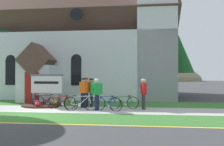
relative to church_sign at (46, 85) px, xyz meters
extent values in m
plane|color=#3D3D3F|center=(0.50, 0.34, -1.29)|extent=(140.00, 140.00, 0.00)
cube|color=#B7B5AD|center=(1.31, -1.82, -1.28)|extent=(32.00, 2.40, 0.01)
cube|color=#38722D|center=(1.31, -4.17, -1.28)|extent=(32.00, 2.30, 0.01)
cube|color=#38722D|center=(1.31, 0.86, -1.28)|extent=(24.00, 2.96, 0.01)
cube|color=yellow|center=(1.31, -5.46, -1.28)|extent=(28.00, 0.16, 0.01)
cube|color=silver|center=(1.31, 7.66, 1.31)|extent=(14.68, 10.63, 5.19)
cube|color=brown|center=(1.31, 7.66, 5.61)|extent=(15.18, 10.83, 10.83)
cube|color=silver|center=(7.22, 3.78, 4.41)|extent=(2.87, 2.87, 11.40)
cube|color=silver|center=(-1.33, 1.54, 0.01)|extent=(2.40, 1.60, 2.60)
cube|color=brown|center=(-1.33, 1.54, 1.66)|extent=(2.40, 1.80, 2.40)
cube|color=maroon|center=(-1.33, 0.72, -0.24)|extent=(1.00, 0.06, 2.10)
cube|color=black|center=(-3.83, 2.31, 0.81)|extent=(0.76, 0.06, 1.90)
cone|color=black|center=(-3.83, 2.31, 1.76)|extent=(0.80, 0.06, 0.80)
cube|color=black|center=(1.31, 2.31, 0.81)|extent=(0.76, 0.06, 1.90)
cone|color=black|center=(1.31, 2.31, 1.76)|extent=(0.80, 0.06, 0.80)
cylinder|color=black|center=(1.31, 2.31, 5.10)|extent=(0.90, 0.06, 0.90)
cube|color=slate|center=(-0.88, 0.07, -0.92)|extent=(0.12, 0.12, 0.74)
cube|color=slate|center=(0.88, -0.07, -0.92)|extent=(0.12, 0.12, 0.74)
cube|color=white|center=(0.00, 0.00, 0.00)|extent=(2.10, 0.24, 1.10)
cube|color=slate|center=(0.00, 0.00, 0.61)|extent=(2.23, 0.29, 0.12)
cube|color=black|center=(0.00, -0.04, 0.13)|extent=(1.68, 0.14, 0.16)
cylinder|color=#382319|center=(0.00, -0.46, -1.24)|extent=(2.58, 2.58, 0.10)
ellipsoid|color=gold|center=(0.73, -0.56, -1.07)|extent=(0.36, 0.36, 0.24)
ellipsoid|color=#CC338C|center=(0.00, 0.09, -1.07)|extent=(0.36, 0.36, 0.24)
ellipsoid|color=#CC338C|center=(-0.44, -0.43, -1.07)|extent=(0.36, 0.36, 0.24)
ellipsoid|color=red|center=(0.08, -1.40, -1.07)|extent=(0.36, 0.36, 0.24)
torus|color=black|center=(2.03, -1.61, -0.95)|extent=(0.70, 0.05, 0.70)
torus|color=black|center=(1.04, -1.59, -0.95)|extent=(0.70, 0.05, 0.70)
cylinder|color=#A51E19|center=(1.38, -1.60, -0.80)|extent=(0.54, 0.05, 0.43)
cylinder|color=#A51E19|center=(1.49, -1.60, -0.60)|extent=(0.73, 0.05, 0.05)
cylinder|color=#A51E19|center=(1.74, -1.61, -0.80)|extent=(0.25, 0.04, 0.43)
cylinder|color=#A51E19|center=(1.83, -1.61, -0.98)|extent=(0.40, 0.05, 0.09)
cylinder|color=#A51E19|center=(1.94, -1.61, -0.77)|extent=(0.21, 0.04, 0.38)
cylinder|color=#A51E19|center=(1.08, -1.59, -0.78)|extent=(0.12, 0.04, 0.36)
ellipsoid|color=black|center=(1.85, -1.61, -0.56)|extent=(0.24, 0.09, 0.05)
cylinder|color=silver|center=(1.12, -1.59, -0.58)|extent=(0.44, 0.04, 0.03)
cylinder|color=silver|center=(1.63, -1.60, -1.00)|extent=(0.18, 0.02, 0.18)
torus|color=black|center=(5.53, -1.13, -0.96)|extent=(0.68, 0.23, 0.70)
torus|color=black|center=(4.51, -1.43, -0.96)|extent=(0.68, 0.23, 0.70)
cylinder|color=#19723F|center=(4.86, -1.33, -0.81)|extent=(0.56, 0.19, 0.43)
cylinder|color=#19723F|center=(4.97, -1.29, -0.60)|extent=(0.77, 0.25, 0.05)
cylinder|color=#19723F|center=(5.24, -1.22, -0.80)|extent=(0.26, 0.11, 0.43)
cylinder|color=#19723F|center=(5.33, -1.19, -0.98)|extent=(0.42, 0.15, 0.09)
cylinder|color=#19723F|center=(5.44, -1.16, -0.78)|extent=(0.22, 0.10, 0.38)
cylinder|color=#19723F|center=(4.56, -1.42, -0.78)|extent=(0.13, 0.07, 0.35)
ellipsoid|color=black|center=(5.35, -1.18, -0.57)|extent=(0.25, 0.14, 0.05)
cylinder|color=silver|center=(4.60, -1.40, -0.59)|extent=(0.43, 0.15, 0.03)
cylinder|color=silver|center=(5.13, -1.25, -1.00)|extent=(0.18, 0.07, 0.18)
torus|color=black|center=(2.27, -2.19, -0.93)|extent=(0.74, 0.17, 0.75)
torus|color=black|center=(3.31, -1.99, -0.93)|extent=(0.74, 0.17, 0.75)
cylinder|color=#B7B7BC|center=(2.95, -2.06, -0.76)|extent=(0.57, 0.14, 0.48)
cylinder|color=#B7B7BC|center=(2.84, -2.08, -0.53)|extent=(0.77, 0.18, 0.04)
cylinder|color=#B7B7BC|center=(2.57, -2.13, -0.76)|extent=(0.27, 0.08, 0.47)
cylinder|color=#B7B7BC|center=(2.48, -2.15, -0.96)|extent=(0.42, 0.11, 0.09)
cylinder|color=#B7B7BC|center=(2.36, -2.17, -0.73)|extent=(0.22, 0.08, 0.41)
cylinder|color=#B7B7BC|center=(3.26, -2.00, -0.73)|extent=(0.12, 0.06, 0.41)
ellipsoid|color=black|center=(2.46, -2.15, -0.50)|extent=(0.25, 0.12, 0.05)
cylinder|color=silver|center=(3.22, -2.01, -0.51)|extent=(0.44, 0.11, 0.03)
cylinder|color=silver|center=(2.69, -2.11, -0.98)|extent=(0.18, 0.05, 0.18)
torus|color=black|center=(4.67, -2.19, -0.94)|extent=(0.69, 0.32, 0.74)
torus|color=black|center=(3.73, -1.80, -0.94)|extent=(0.69, 0.32, 0.74)
cylinder|color=#194CA5|center=(4.05, -1.93, -0.77)|extent=(0.52, 0.25, 0.48)
cylinder|color=#194CA5|center=(4.15, -1.97, -0.53)|extent=(0.71, 0.32, 0.05)
cylinder|color=#194CA5|center=(4.40, -2.07, -0.76)|extent=(0.25, 0.13, 0.48)
cylinder|color=#194CA5|center=(4.48, -2.11, -0.96)|extent=(0.39, 0.19, 0.09)
cylinder|color=#194CA5|center=(4.58, -2.15, -0.73)|extent=(0.21, 0.12, 0.43)
cylinder|color=#194CA5|center=(3.77, -1.81, -0.74)|extent=(0.12, 0.08, 0.40)
ellipsoid|color=black|center=(4.50, -2.12, -0.49)|extent=(0.25, 0.17, 0.05)
cylinder|color=silver|center=(3.81, -1.83, -0.52)|extent=(0.42, 0.20, 0.03)
cylinder|color=silver|center=(4.29, -2.03, -0.99)|extent=(0.17, 0.09, 0.18)
torus|color=black|center=(1.06, -1.42, -0.94)|extent=(0.73, 0.09, 0.73)
torus|color=black|center=(0.07, -1.34, -0.94)|extent=(0.73, 0.09, 0.73)
cylinder|color=black|center=(0.41, -1.36, -0.77)|extent=(0.55, 0.08, 0.47)
cylinder|color=black|center=(0.52, -1.37, -0.55)|extent=(0.74, 0.09, 0.04)
cylinder|color=black|center=(0.78, -1.39, -0.77)|extent=(0.25, 0.06, 0.45)
cylinder|color=black|center=(0.86, -1.40, -0.97)|extent=(0.41, 0.07, 0.09)
cylinder|color=black|center=(0.97, -1.41, -0.75)|extent=(0.22, 0.05, 0.40)
cylinder|color=black|center=(0.11, -1.34, -0.75)|extent=(0.12, 0.04, 0.39)
ellipsoid|color=black|center=(0.88, -1.40, -0.52)|extent=(0.25, 0.10, 0.05)
cylinder|color=silver|center=(0.15, -1.34, -0.53)|extent=(0.44, 0.06, 0.03)
cylinder|color=silver|center=(0.67, -1.38, -0.99)|extent=(0.18, 0.03, 0.18)
cylinder|color=#191E38|center=(3.10, -0.75, -0.86)|extent=(0.15, 0.15, 0.84)
cylinder|color=#191E38|center=(3.03, -0.61, -0.86)|extent=(0.15, 0.15, 0.84)
cube|color=green|center=(3.06, -0.68, -0.14)|extent=(0.37, 0.51, 0.61)
sphere|color=tan|center=(3.06, -0.68, 0.28)|extent=(0.22, 0.22, 0.22)
ellipsoid|color=black|center=(3.06, -0.68, 0.34)|extent=(0.34, 0.32, 0.15)
cylinder|color=green|center=(3.14, -0.95, -0.11)|extent=(0.09, 0.20, 0.56)
cylinder|color=green|center=(2.98, -0.40, -0.11)|extent=(0.09, 0.14, 0.56)
cylinder|color=#191E38|center=(2.78, -1.19, -0.85)|extent=(0.15, 0.15, 0.86)
cylinder|color=#191E38|center=(2.59, -1.07, -0.85)|extent=(0.15, 0.15, 0.86)
cube|color=#E55914|center=(2.69, -1.13, -0.11)|extent=(0.52, 0.43, 0.63)
sphere|color=beige|center=(2.69, -1.13, 0.32)|extent=(0.22, 0.22, 0.22)
ellipsoid|color=black|center=(2.69, -1.13, 0.38)|extent=(0.35, 0.36, 0.16)
cylinder|color=#E55914|center=(2.91, -1.32, -0.08)|extent=(0.09, 0.19, 0.57)
cylinder|color=#E55914|center=(2.46, -0.94, -0.08)|extent=(0.09, 0.21, 0.57)
cylinder|color=#2D2D33|center=(2.81, -0.68, -0.85)|extent=(0.15, 0.15, 0.86)
cylinder|color=#2D2D33|center=(2.69, -0.65, -0.85)|extent=(0.15, 0.15, 0.86)
cube|color=#E55914|center=(2.75, -0.66, -0.11)|extent=(0.52, 0.32, 0.63)
sphere|color=beige|center=(2.75, -0.66, 0.32)|extent=(0.22, 0.22, 0.22)
ellipsoid|color=red|center=(2.75, -0.66, 0.38)|extent=(0.30, 0.33, 0.16)
cylinder|color=#E55914|center=(3.02, -0.77, -0.08)|extent=(0.09, 0.18, 0.57)
cylinder|color=#E55914|center=(2.47, -0.55, -0.08)|extent=(0.09, 0.10, 0.57)
cylinder|color=#191E38|center=(3.61, -2.07, -0.86)|extent=(0.15, 0.15, 0.84)
cylinder|color=#191E38|center=(3.68, -2.00, -0.86)|extent=(0.15, 0.15, 0.84)
cube|color=green|center=(3.64, -2.04, -0.13)|extent=(0.47, 0.48, 0.62)
sphere|color=beige|center=(3.64, -2.04, 0.28)|extent=(0.22, 0.22, 0.22)
ellipsoid|color=silver|center=(3.64, -2.04, 0.34)|extent=(0.36, 0.35, 0.15)
cylinder|color=green|center=(3.42, -2.22, -0.10)|extent=(0.09, 0.17, 0.56)
cylinder|color=green|center=(3.87, -1.85, -0.10)|extent=(0.09, 0.21, 0.56)
cylinder|color=#2D2D33|center=(6.10, -1.29, -0.87)|extent=(0.15, 0.15, 0.84)
cylinder|color=#2D2D33|center=(6.15, -1.44, -0.87)|extent=(0.15, 0.15, 0.84)
cube|color=red|center=(6.12, -1.36, -0.15)|extent=(0.32, 0.51, 0.61)
sphere|color=tan|center=(6.12, -1.36, 0.27)|extent=(0.22, 0.22, 0.22)
ellipsoid|color=silver|center=(6.12, -1.36, 0.33)|extent=(0.32, 0.29, 0.15)
cylinder|color=red|center=(6.08, -1.08, -0.12)|extent=(0.09, 0.13, 0.55)
cylinder|color=red|center=(6.16, -1.65, -0.12)|extent=(0.09, 0.12, 0.55)
cylinder|color=#4C3823|center=(9.07, 7.18, -0.22)|extent=(0.40, 0.40, 2.13)
cone|color=#195623|center=(9.07, 7.18, 3.14)|extent=(3.65, 3.65, 4.59)
cylinder|color=#3D2D1E|center=(-5.61, 4.79, -0.09)|extent=(0.33, 0.33, 2.39)
ellipsoid|color=#23662D|center=(-5.61, 4.79, 3.00)|extent=(4.58, 4.58, 3.46)
ellipsoid|color=#847A5B|center=(-11.77, 67.57, -1.29)|extent=(80.10, 36.60, 18.10)
camera|label=1|loc=(5.75, -13.85, 0.58)|focal=36.10mm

